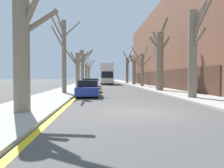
{
  "coord_description": "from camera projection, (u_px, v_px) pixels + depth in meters",
  "views": [
    {
      "loc": [
        -1.88,
        -9.86,
        1.62
      ],
      "look_at": [
        0.69,
        32.75,
        0.2
      ],
      "focal_mm": 35.0,
      "sensor_mm": 36.0,
      "label": 1
    }
  ],
  "objects": [
    {
      "name": "ground_plane",
      "position": [
        140.0,
        112.0,
        10.0
      ],
      "size": [
        300.0,
        300.0,
        0.0
      ],
      "primitive_type": "plane",
      "color": "#4C4947"
    },
    {
      "name": "sidewalk_left",
      "position": [
        85.0,
        82.0,
        59.55
      ],
      "size": [
        3.43,
        120.0,
        0.12
      ],
      "primitive_type": "cube",
      "color": "#A39E93",
      "rests_on": "ground"
    },
    {
      "name": "sidewalk_right",
      "position": [
        126.0,
        82.0,
        60.21
      ],
      "size": [
        3.43,
        120.0,
        0.12
      ],
      "primitive_type": "cube",
      "color": "#A39E93",
      "rests_on": "ground"
    },
    {
      "name": "building_facade_right",
      "position": [
        182.0,
        49.0,
        37.33
      ],
      "size": [
        10.08,
        42.58,
        12.85
      ],
      "color": "brown",
      "rests_on": "ground"
    },
    {
      "name": "kerb_line_stripe",
      "position": [
        92.0,
        83.0,
        59.66
      ],
      "size": [
        0.24,
        120.0,
        0.01
      ],
      "primitive_type": "cube",
      "color": "yellow",
      "rests_on": "ground"
    },
    {
      "name": "street_tree_left_0",
      "position": [
        24.0,
        45.0,
        9.31
      ],
      "size": [
        1.78,
        1.83,
        6.64
      ],
      "color": "#7A6B56",
      "rests_on": "ground"
    },
    {
      "name": "street_tree_left_1",
      "position": [
        64.0,
        51.0,
        20.57
      ],
      "size": [
        2.71,
        3.97,
        7.7
      ],
      "color": "#7A6B56",
      "rests_on": "ground"
    },
    {
      "name": "street_tree_left_2",
      "position": [
        78.0,
        67.0,
        32.27
      ],
      "size": [
        4.27,
        3.23,
        5.71
      ],
      "color": "#7A6B56",
      "rests_on": "ground"
    },
    {
      "name": "street_tree_left_3",
      "position": [
        83.0,
        66.0,
        43.79
      ],
      "size": [
        2.34,
        2.54,
        6.96
      ],
      "color": "#7A6B56",
      "rests_on": "ground"
    },
    {
      "name": "street_tree_left_4",
      "position": [
        86.0,
        71.0,
        56.47
      ],
      "size": [
        2.1,
        4.77,
        6.61
      ],
      "color": "#7A6B56",
      "rests_on": "ground"
    },
    {
      "name": "street_tree_left_5",
      "position": [
        89.0,
        73.0,
        68.34
      ],
      "size": [
        2.9,
        3.82,
        6.92
      ],
      "color": "#7A6B56",
      "rests_on": "ground"
    },
    {
      "name": "street_tree_right_0",
      "position": [
        194.0,
        48.0,
        15.76
      ],
      "size": [
        2.15,
        3.85,
        8.14
      ],
      "color": "#7A6B56",
      "rests_on": "ground"
    },
    {
      "name": "street_tree_right_1",
      "position": [
        160.0,
        58.0,
        24.44
      ],
      "size": [
        2.44,
        2.72,
        8.08
      ],
      "color": "#7A6B56",
      "rests_on": "ground"
    },
    {
      "name": "street_tree_right_2",
      "position": [
        142.0,
        68.0,
        34.92
      ],
      "size": [
        3.36,
        1.94,
        6.74
      ],
      "color": "#7A6B56",
      "rests_on": "ground"
    },
    {
      "name": "street_tree_right_3",
      "position": [
        134.0,
        70.0,
        43.61
      ],
      "size": [
        2.19,
        1.82,
        6.3
      ],
      "color": "#7A6B56",
      "rests_on": "ground"
    },
    {
      "name": "street_tree_right_4",
      "position": [
        127.0,
        68.0,
        53.27
      ],
      "size": [
        2.49,
        2.75,
        8.24
      ],
      "color": "#7A6B56",
      "rests_on": "ground"
    },
    {
      "name": "double_decker_bus",
      "position": [
        106.0,
        73.0,
        48.28
      ],
      "size": [
        2.54,
        11.46,
        4.29
      ],
      "color": "silver",
      "rests_on": "ground"
    },
    {
      "name": "parked_car_0",
      "position": [
        88.0,
        89.0,
        17.99
      ],
      "size": [
        1.75,
        4.34,
        1.33
      ],
      "color": "navy",
      "rests_on": "ground"
    },
    {
      "name": "parked_car_1",
      "position": [
        91.0,
        86.0,
        23.38
      ],
      "size": [
        1.71,
        4.1,
        1.42
      ],
      "color": "olive",
      "rests_on": "ground"
    },
    {
      "name": "parked_car_2",
      "position": [
        92.0,
        84.0,
        29.74
      ],
      "size": [
        1.73,
        4.32,
        1.39
      ],
      "color": "silver",
      "rests_on": "ground"
    },
    {
      "name": "parked_car_3",
      "position": [
        93.0,
        83.0,
        35.89
      ],
      "size": [
        1.87,
        4.54,
        1.34
      ],
      "color": "silver",
      "rests_on": "ground"
    }
  ]
}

